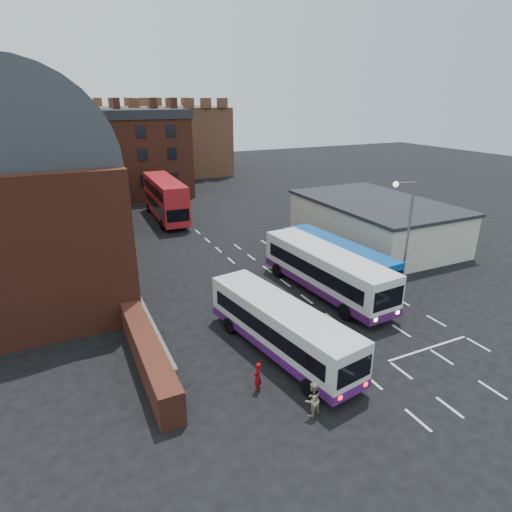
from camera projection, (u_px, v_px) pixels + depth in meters
name	position (u px, v px, depth m)	size (l,w,h in m)	color
ground	(328.00, 343.00, 25.58)	(180.00, 180.00, 0.00)	black
railway_station	(24.00, 179.00, 34.41)	(12.00, 28.00, 16.00)	#602B1E
forecourt_wall	(148.00, 355.00, 22.85)	(1.20, 10.00, 1.80)	#602B1E
cream_building	(374.00, 221.00, 42.71)	(10.40, 16.40, 4.25)	beige
brick_terrace	(108.00, 160.00, 60.11)	(22.00, 10.00, 11.00)	brown
castle_keep	(158.00, 140.00, 81.68)	(22.00, 22.00, 12.00)	brown
bus_white_outbound	(281.00, 325.00, 24.07)	(4.28, 11.33, 3.02)	silver
bus_white_inbound	(326.00, 268.00, 31.43)	(3.81, 12.47, 3.35)	silver
bus_blue	(336.00, 258.00, 33.93)	(3.60, 11.43, 3.07)	#094A9A
bus_red_double	(165.00, 198.00, 50.35)	(3.38, 12.23, 4.86)	red
street_lamp	(405.00, 229.00, 29.83)	(1.73, 0.49, 8.57)	slate
pedestrian_red	(257.00, 377.00, 21.25)	(0.57, 0.38, 1.57)	#92060D
pedestrian_beige	(312.00, 399.00, 19.55)	(0.84, 0.65, 1.72)	tan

